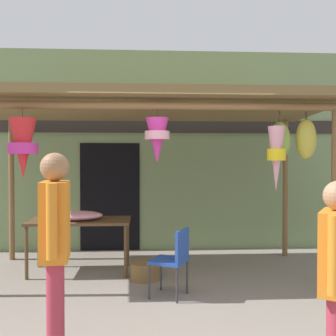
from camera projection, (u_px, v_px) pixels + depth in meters
name	position (u px, v px, depth m)	size (l,w,h in m)	color
ground_plane	(171.00, 292.00, 5.05)	(30.00, 30.00, 0.00)	gray
shop_facade	(162.00, 151.00, 7.53)	(10.41, 0.29, 3.73)	#7A9360
market_stall_canopy	(154.00, 115.00, 5.75)	(5.22, 2.32, 2.60)	brown
display_table	(80.00, 225.00, 5.92)	(1.49, 0.75, 0.79)	brown
flower_heap_on_table	(81.00, 216.00, 5.87)	(0.67, 0.47, 0.13)	pink
folding_chair	(174.00, 256.00, 4.85)	(0.53, 0.53, 0.84)	#2347A8
wicker_basket_by_table	(145.00, 271.00, 5.57)	(0.42, 0.42, 0.24)	brown
shopper_by_bananas	(55.00, 238.00, 3.26)	(0.27, 0.59, 1.75)	#B23347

